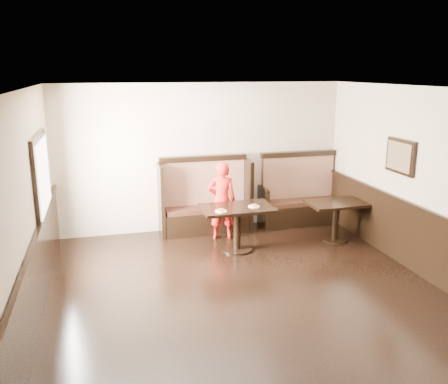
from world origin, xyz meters
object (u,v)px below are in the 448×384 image
object	(u,v)px
booth_neighbor	(299,200)
table_neighbor	(336,212)
table_main	(237,217)
booth_main	(205,204)
child	(222,201)

from	to	relation	value
booth_neighbor	table_neighbor	size ratio (longest dim) A/B	1.57
table_main	booth_main	bearing A→B (deg)	104.98
booth_neighbor	child	bearing A→B (deg)	-164.34
table_main	child	xyz separation A→B (m)	(-0.10, 0.65, 0.12)
table_neighbor	child	xyz separation A→B (m)	(-1.97, 0.63, 0.18)
booth_main	table_neighbor	size ratio (longest dim) A/B	1.66
booth_neighbor	child	size ratio (longest dim) A/B	1.15
table_main	child	size ratio (longest dim) A/B	0.85
child	table_main	bearing A→B (deg)	109.86
booth_main	booth_neighbor	bearing A→B (deg)	-0.05
table_main	table_neighbor	size ratio (longest dim) A/B	1.17
table_main	child	world-z (taller)	child
booth_main	table_neighbor	xyz separation A→B (m)	(2.18, -1.12, 0.01)
booth_main	table_neighbor	world-z (taller)	booth_main
table_neighbor	booth_main	bearing A→B (deg)	151.63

